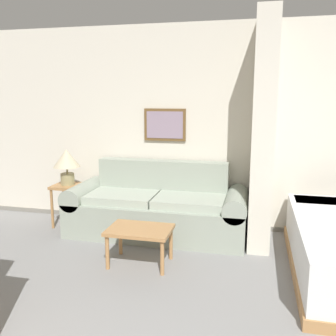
# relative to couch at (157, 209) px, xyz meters

# --- Properties ---
(wall_back) EXTENTS (7.16, 0.16, 2.60)m
(wall_back) POSITION_rel_couch_xyz_m (0.43, 0.48, 0.97)
(wall_back) COLOR silver
(wall_back) RESTS_ON ground_plane
(wall_partition_pillar) EXTENTS (0.24, 0.81, 2.60)m
(wall_partition_pillar) POSITION_rel_couch_xyz_m (1.24, 0.01, 0.98)
(wall_partition_pillar) COLOR silver
(wall_partition_pillar) RESTS_ON ground_plane
(couch) EXTENTS (2.21, 0.84, 0.89)m
(couch) POSITION_rel_couch_xyz_m (0.00, 0.00, 0.00)
(couch) COLOR #99A393
(couch) RESTS_ON ground_plane
(coffee_table) EXTENTS (0.65, 0.45, 0.39)m
(coffee_table) POSITION_rel_couch_xyz_m (0.05, -0.89, 0.01)
(coffee_table) COLOR #B27F4C
(coffee_table) RESTS_ON ground_plane
(side_table) EXTENTS (0.38, 0.38, 0.56)m
(side_table) POSITION_rel_couch_xyz_m (-1.23, 0.03, 0.12)
(side_table) COLOR #B27F4C
(side_table) RESTS_ON ground_plane
(table_lamp) EXTENTS (0.35, 0.35, 0.47)m
(table_lamp) POSITION_rel_couch_xyz_m (-1.23, 0.03, 0.55)
(table_lamp) COLOR tan
(table_lamp) RESTS_ON side_table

